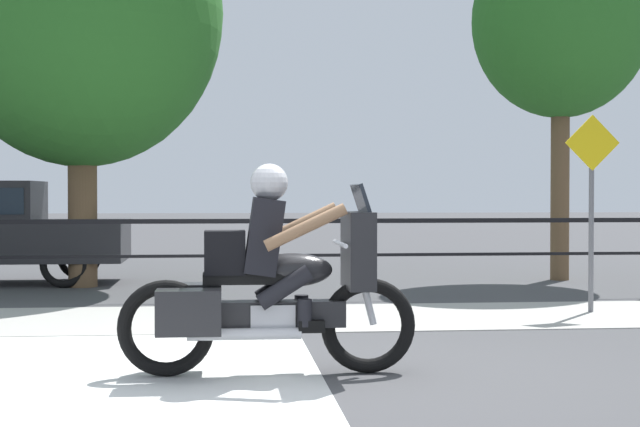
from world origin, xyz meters
name	(u,v)px	position (x,y,z in m)	size (l,w,h in m)	color
ground_plane	(311,374)	(0.00, 0.00, 0.00)	(120.00, 120.00, 0.00)	#424244
sidewalk_band	(284,318)	(0.00, 3.40, 0.01)	(44.00, 2.40, 0.01)	#A8A59E
crosswalk_band	(111,383)	(-1.50, -0.20, 0.00)	(3.15, 6.00, 0.01)	silver
fence_railing	(275,236)	(0.00, 5.21, 0.84)	(36.00, 0.05, 1.06)	black
motorcycle	(269,282)	(-0.33, 0.01, 0.71)	(2.29, 0.76, 1.63)	black
street_sign	(592,191)	(3.60, 3.53, 1.43)	(0.65, 0.06, 2.31)	slate
tree_behind_sign	(561,22)	(4.71, 7.74, 4.13)	(2.83, 2.83, 5.71)	brown
tree_behind_car	(82,13)	(-2.75, 7.34, 4.07)	(4.18, 4.18, 6.38)	brown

